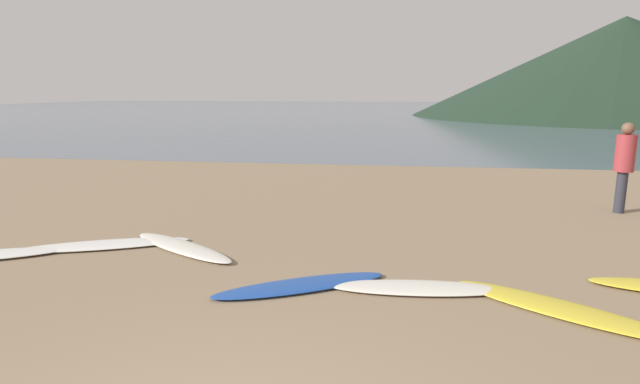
% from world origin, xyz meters
% --- Properties ---
extents(ground_plane, '(120.00, 120.00, 0.20)m').
position_xyz_m(ground_plane, '(0.00, 10.00, -0.10)').
color(ground_plane, '#8C7559').
rests_on(ground_plane, ground).
extents(ocean_water, '(140.00, 100.00, 0.01)m').
position_xyz_m(ocean_water, '(0.00, 64.42, 0.00)').
color(ocean_water, slate).
rests_on(ocean_water, ground).
extents(headland_hill, '(38.08, 38.08, 9.12)m').
position_xyz_m(headland_hill, '(21.89, 49.86, 4.56)').
color(headland_hill, '#1E3323').
rests_on(headland_hill, ground).
extents(surfboard_2, '(2.60, 1.47, 0.07)m').
position_xyz_m(surfboard_2, '(-3.38, 4.88, 0.04)').
color(surfboard_2, white).
rests_on(surfboard_2, ground).
extents(surfboard_3, '(2.20, 1.62, 0.09)m').
position_xyz_m(surfboard_3, '(-2.11, 4.92, 0.04)').
color(surfboard_3, silver).
rests_on(surfboard_3, ground).
extents(surfboard_4, '(2.21, 1.51, 0.07)m').
position_xyz_m(surfboard_4, '(-0.01, 3.66, 0.03)').
color(surfboard_4, '#1E479E').
rests_on(surfboard_4, ground).
extents(surfboard_5, '(2.18, 0.67, 0.07)m').
position_xyz_m(surfboard_5, '(1.42, 3.77, 0.04)').
color(surfboard_5, silver).
rests_on(surfboard_5, ground).
extents(surfboard_6, '(2.34, 1.81, 0.07)m').
position_xyz_m(surfboard_6, '(2.98, 3.39, 0.03)').
color(surfboard_6, yellow).
rests_on(surfboard_6, ground).
extents(person_0, '(0.37, 0.37, 1.81)m').
position_xyz_m(person_0, '(5.62, 8.50, 1.07)').
color(person_0, '#2D2D38').
rests_on(person_0, ground).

